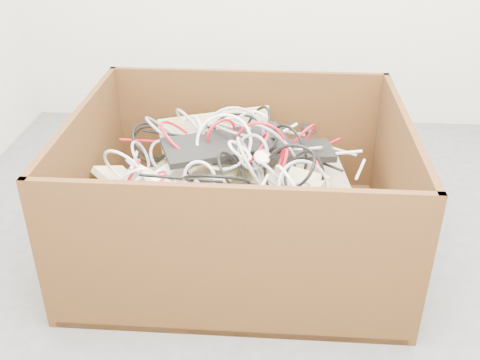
# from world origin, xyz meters

# --- Properties ---
(ground) EXTENTS (3.00, 3.00, 0.00)m
(ground) POSITION_xyz_m (0.00, 0.00, 0.00)
(ground) COLOR #4A4A4C
(ground) RESTS_ON ground
(cardboard_box) EXTENTS (1.23, 1.03, 0.59)m
(cardboard_box) POSITION_xyz_m (-0.17, 0.19, 0.15)
(cardboard_box) COLOR #361F0D
(cardboard_box) RESTS_ON ground
(keyboard_pile) EXTENTS (1.12, 0.89, 0.36)m
(keyboard_pile) POSITION_xyz_m (-0.15, 0.22, 0.29)
(keyboard_pile) COLOR beige
(keyboard_pile) RESTS_ON cardboard_box
(mice_scatter) EXTENTS (0.79, 0.82, 0.21)m
(mice_scatter) POSITION_xyz_m (-0.11, 0.23, 0.35)
(mice_scatter) COLOR beige
(mice_scatter) RESTS_ON keyboard_pile
(power_strip_left) EXTENTS (0.26, 0.26, 0.13)m
(power_strip_left) POSITION_xyz_m (-0.38, 0.25, 0.35)
(power_strip_left) COLOR white
(power_strip_left) RESTS_ON keyboard_pile
(power_strip_right) EXTENTS (0.25, 0.17, 0.08)m
(power_strip_right) POSITION_xyz_m (-0.45, 0.07, 0.35)
(power_strip_right) COLOR white
(power_strip_right) RESTS_ON keyboard_pile
(vga_plug) EXTENTS (0.06, 0.05, 0.03)m
(vga_plug) POSITION_xyz_m (0.13, 0.06, 0.34)
(vga_plug) COLOR #0B34AC
(vga_plug) RESTS_ON keyboard_pile
(cable_tangle) EXTENTS (1.07, 0.87, 0.37)m
(cable_tangle) POSITION_xyz_m (-0.21, 0.23, 0.40)
(cable_tangle) COLOR black
(cable_tangle) RESTS_ON keyboard_pile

